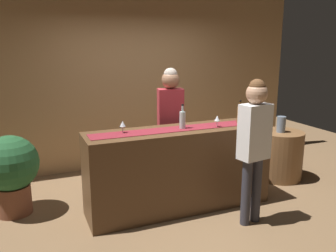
{
  "coord_description": "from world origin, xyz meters",
  "views": [
    {
      "loc": [
        -1.73,
        -3.79,
        2.02
      ],
      "look_at": [
        -0.15,
        0.0,
        1.08
      ],
      "focal_mm": 37.69,
      "sensor_mm": 36.0,
      "label": 1
    }
  ],
  "objects_px": {
    "wine_bottle_clear": "(182,120)",
    "customer_sipping": "(254,137)",
    "wine_bottle_amber": "(240,115)",
    "wine_glass_mid_counter": "(123,124)",
    "vase_on_side_table": "(281,124)",
    "bartender": "(170,116)",
    "potted_plant_tall": "(11,170)",
    "wine_glass_near_customer": "(217,119)",
    "round_side_table": "(280,155)"
  },
  "relations": [
    {
      "from": "wine_bottle_clear",
      "to": "wine_glass_mid_counter",
      "type": "relative_size",
      "value": 2.1
    },
    {
      "from": "wine_glass_mid_counter",
      "to": "customer_sipping",
      "type": "relative_size",
      "value": 0.09
    },
    {
      "from": "wine_bottle_clear",
      "to": "vase_on_side_table",
      "type": "bearing_deg",
      "value": 10.15
    },
    {
      "from": "wine_glass_near_customer",
      "to": "wine_glass_mid_counter",
      "type": "height_order",
      "value": "same"
    },
    {
      "from": "bartender",
      "to": "vase_on_side_table",
      "type": "xyz_separation_m",
      "value": [
        1.7,
        -0.26,
        -0.21
      ]
    },
    {
      "from": "bartender",
      "to": "vase_on_side_table",
      "type": "relative_size",
      "value": 7.2
    },
    {
      "from": "vase_on_side_table",
      "to": "wine_glass_near_customer",
      "type": "bearing_deg",
      "value": -163.2
    },
    {
      "from": "wine_glass_near_customer",
      "to": "potted_plant_tall",
      "type": "relative_size",
      "value": 0.15
    },
    {
      "from": "bartender",
      "to": "round_side_table",
      "type": "relative_size",
      "value": 2.33
    },
    {
      "from": "wine_glass_mid_counter",
      "to": "vase_on_side_table",
      "type": "relative_size",
      "value": 0.6
    },
    {
      "from": "wine_glass_near_customer",
      "to": "wine_glass_mid_counter",
      "type": "distance_m",
      "value": 1.17
    },
    {
      "from": "bartender",
      "to": "customer_sipping",
      "type": "distance_m",
      "value": 1.35
    },
    {
      "from": "bartender",
      "to": "vase_on_side_table",
      "type": "height_order",
      "value": "bartender"
    },
    {
      "from": "potted_plant_tall",
      "to": "wine_glass_near_customer",
      "type": "bearing_deg",
      "value": -16.51
    },
    {
      "from": "customer_sipping",
      "to": "round_side_table",
      "type": "bearing_deg",
      "value": 30.11
    },
    {
      "from": "wine_bottle_amber",
      "to": "customer_sipping",
      "type": "bearing_deg",
      "value": -110.72
    },
    {
      "from": "bartender",
      "to": "round_side_table",
      "type": "xyz_separation_m",
      "value": [
        1.73,
        -0.25,
        -0.7
      ]
    },
    {
      "from": "wine_bottle_clear",
      "to": "wine_glass_mid_counter",
      "type": "distance_m",
      "value": 0.73
    },
    {
      "from": "customer_sipping",
      "to": "round_side_table",
      "type": "distance_m",
      "value": 1.74
    },
    {
      "from": "vase_on_side_table",
      "to": "bartender",
      "type": "bearing_deg",
      "value": 171.28
    },
    {
      "from": "customer_sipping",
      "to": "wine_bottle_amber",
      "type": "bearing_deg",
      "value": 60.51
    },
    {
      "from": "vase_on_side_table",
      "to": "wine_bottle_amber",
      "type": "bearing_deg",
      "value": -161.36
    },
    {
      "from": "customer_sipping",
      "to": "vase_on_side_table",
      "type": "bearing_deg",
      "value": 30.44
    },
    {
      "from": "wine_bottle_clear",
      "to": "potted_plant_tall",
      "type": "bearing_deg",
      "value": 162.46
    },
    {
      "from": "wine_bottle_clear",
      "to": "potted_plant_tall",
      "type": "xyz_separation_m",
      "value": [
        -1.97,
        0.62,
        -0.57
      ]
    },
    {
      "from": "wine_bottle_amber",
      "to": "potted_plant_tall",
      "type": "xyz_separation_m",
      "value": [
        -2.79,
        0.63,
        -0.57
      ]
    },
    {
      "from": "customer_sipping",
      "to": "potted_plant_tall",
      "type": "height_order",
      "value": "customer_sipping"
    },
    {
      "from": "bartender",
      "to": "round_side_table",
      "type": "height_order",
      "value": "bartender"
    },
    {
      "from": "wine_bottle_clear",
      "to": "wine_bottle_amber",
      "type": "bearing_deg",
      "value": -0.54
    },
    {
      "from": "round_side_table",
      "to": "customer_sipping",
      "type": "bearing_deg",
      "value": -141.12
    },
    {
      "from": "wine_bottle_clear",
      "to": "customer_sipping",
      "type": "xyz_separation_m",
      "value": [
        0.56,
        -0.68,
        -0.11
      ]
    },
    {
      "from": "wine_glass_near_customer",
      "to": "customer_sipping",
      "type": "relative_size",
      "value": 0.09
    },
    {
      "from": "wine_bottle_amber",
      "to": "vase_on_side_table",
      "type": "distance_m",
      "value": 1.06
    },
    {
      "from": "wine_bottle_clear",
      "to": "customer_sipping",
      "type": "distance_m",
      "value": 0.89
    },
    {
      "from": "bartender",
      "to": "customer_sipping",
      "type": "relative_size",
      "value": 1.03
    },
    {
      "from": "round_side_table",
      "to": "potted_plant_tall",
      "type": "bearing_deg",
      "value": 175.64
    },
    {
      "from": "round_side_table",
      "to": "vase_on_side_table",
      "type": "height_order",
      "value": "vase_on_side_table"
    },
    {
      "from": "customer_sipping",
      "to": "round_side_table",
      "type": "relative_size",
      "value": 2.26
    },
    {
      "from": "wine_bottle_clear",
      "to": "vase_on_side_table",
      "type": "height_order",
      "value": "wine_bottle_clear"
    },
    {
      "from": "customer_sipping",
      "to": "vase_on_side_table",
      "type": "height_order",
      "value": "customer_sipping"
    },
    {
      "from": "vase_on_side_table",
      "to": "round_side_table",
      "type": "bearing_deg",
      "value": 24.44
    },
    {
      "from": "wine_glass_mid_counter",
      "to": "vase_on_side_table",
      "type": "bearing_deg",
      "value": 5.86
    },
    {
      "from": "wine_glass_mid_counter",
      "to": "bartender",
      "type": "relative_size",
      "value": 0.08
    },
    {
      "from": "wine_bottle_clear",
      "to": "potted_plant_tall",
      "type": "relative_size",
      "value": 0.31
    },
    {
      "from": "round_side_table",
      "to": "potted_plant_tall",
      "type": "relative_size",
      "value": 0.75
    },
    {
      "from": "wine_bottle_clear",
      "to": "bartender",
      "type": "distance_m",
      "value": 0.59
    },
    {
      "from": "wine_glass_mid_counter",
      "to": "potted_plant_tall",
      "type": "xyz_separation_m",
      "value": [
        -1.24,
        0.56,
        -0.57
      ]
    },
    {
      "from": "bartender",
      "to": "wine_bottle_amber",
      "type": "bearing_deg",
      "value": 152.53
    },
    {
      "from": "round_side_table",
      "to": "vase_on_side_table",
      "type": "xyz_separation_m",
      "value": [
        -0.03,
        -0.01,
        0.49
      ]
    },
    {
      "from": "wine_glass_near_customer",
      "to": "vase_on_side_table",
      "type": "xyz_separation_m",
      "value": [
        1.35,
        0.41,
        -0.27
      ]
    }
  ]
}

